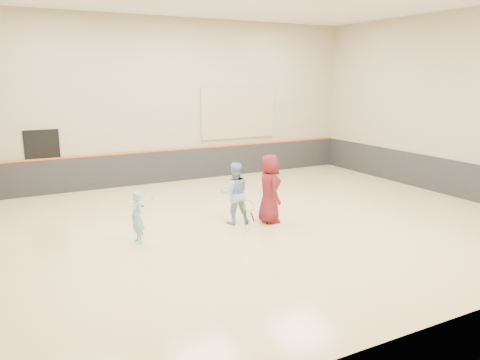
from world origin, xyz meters
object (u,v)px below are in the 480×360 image
girl (137,218)px  young_man (269,189)px  spare_racket (132,204)px  instructor (235,193)px

girl → young_man: (3.64, -0.04, 0.30)m
young_man → spare_racket: size_ratio=2.44×
instructor → spare_racket: (-1.99, 3.09, -0.81)m
young_man → spare_racket: (-2.88, 3.41, -0.90)m
girl → instructor: (2.75, 0.28, 0.21)m
instructor → spare_racket: instructor is taller
instructor → young_man: bearing=174.9°
girl → young_man: size_ratio=0.68×
instructor → young_man: size_ratio=0.90×
spare_racket → girl: bearing=-102.7°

